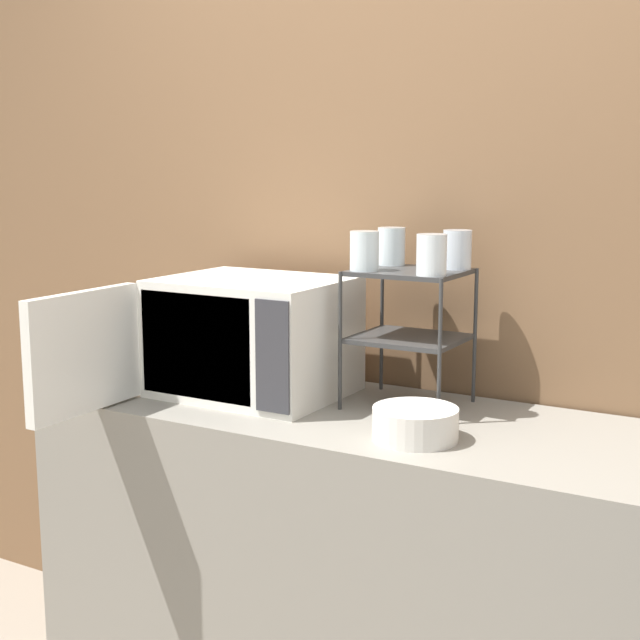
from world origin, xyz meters
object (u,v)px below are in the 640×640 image
Objects in this scene: glass_back_left at (391,246)px; bowl at (415,424)px; dish_rack at (409,308)px; glass_back_right at (457,250)px; glass_front_left at (364,251)px; microwave at (245,337)px; glass_front_right at (431,255)px.

bowl is (0.23, -0.34, -0.37)m from glass_back_left.
glass_back_left is (-0.09, 0.08, 0.15)m from dish_rack.
glass_front_left is at bearing -141.45° from glass_back_right.
glass_back_left is at bearing 29.03° from microwave.
glass_back_right is (0.53, 0.19, 0.25)m from microwave.
glass_front_right is at bearing -41.45° from dish_rack.
microwave is at bearing -160.45° from glass_back_right.
microwave is 3.90× the size of bowl.
glass_front_left and glass_back_left have the same top height.
glass_back_left is at bearing 138.64° from glass_front_right.
bowl is at bearing -76.25° from glass_front_right.
glass_back_left is at bearing 123.78° from bowl.
dish_rack is 3.56× the size of glass_back_right.
glass_front_right is 0.41m from bowl.
microwave is 0.59m from glass_front_right.
glass_back_left reaches higher than bowl.
dish_rack reaches higher than bowl.
glass_back_right is (0.10, 0.08, 0.15)m from dish_rack.
glass_front_right is 0.25m from glass_back_left.
glass_front_left is 0.48m from bowl.
microwave is at bearing 165.48° from bowl.
microwave is 0.46m from dish_rack.
glass_front_right is at bearing -2.47° from glass_front_left.
dish_rack is at bearing -141.81° from glass_back_right.
microwave reaches higher than bowl.
glass_front_left is (-0.09, -0.07, 0.15)m from dish_rack.
dish_rack is (0.44, 0.11, 0.10)m from microwave.
glass_back_left reaches higher than dish_rack.
glass_front_right is 1.00× the size of glass_back_left.
microwave is at bearing -176.77° from glass_front_right.
bowl is (0.57, -0.15, -0.12)m from microwave.
microwave is 2.16× the size of dish_rack.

